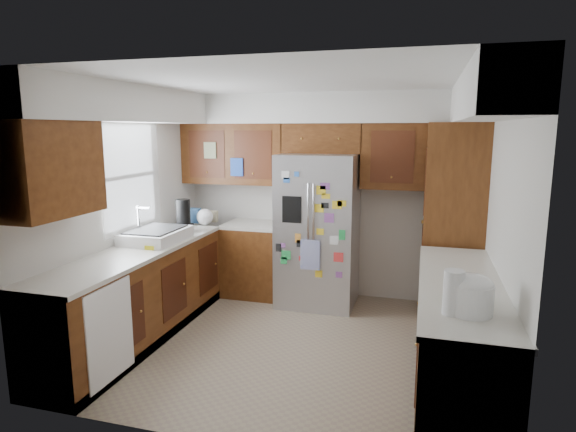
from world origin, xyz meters
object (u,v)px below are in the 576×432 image
Objects in this scene: fridge at (318,230)px; rice_cooker at (470,293)px; paper_towel at (453,292)px; pantry at (452,223)px.

fridge is 2.78m from rice_cooker.
fridge is 6.24× the size of paper_towel.
pantry is 1.19× the size of fridge.
fridge is (-1.50, 0.05, -0.17)m from pantry.
pantry reaches higher than fridge.
pantry is 2.29m from rice_cooker.
pantry is at bearing 87.48° from paper_towel.
fridge is at bearing 177.94° from pantry.
paper_towel is (-0.10, -2.34, -0.01)m from pantry.
rice_cooker is 0.12m from paper_towel.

